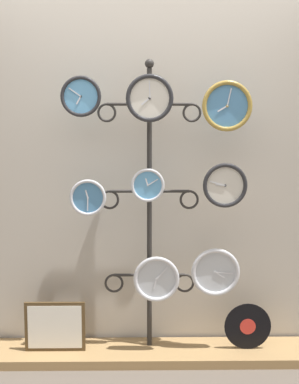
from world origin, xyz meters
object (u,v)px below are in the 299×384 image
at_px(clock_bottom_right, 215,272).
at_px(clock_top_center, 150,98).
at_px(clock_top_left, 81,96).
at_px(display_stand, 149,253).
at_px(clock_middle_center, 148,185).
at_px(clock_top_right, 227,106).
at_px(clock_middle_right, 225,185).
at_px(picture_frame, 55,327).
at_px(vinyl_record, 248,326).
at_px(clock_middle_left, 88,198).
at_px(clock_bottom_center, 156,279).

bearing_deg(clock_bottom_right, clock_top_center, -175.63).
bearing_deg(clock_top_left, display_stand, 10.66).
bearing_deg(clock_top_left, clock_bottom_right, -0.02).
distance_m(display_stand, clock_middle_center, 0.47).
relative_size(clock_top_right, clock_middle_center, 1.48).
relative_size(clock_top_left, clock_middle_right, 0.90).
xyz_separation_m(clock_top_right, picture_frame, (-1.12, 0.00, -1.45)).
bearing_deg(vinyl_record, clock_top_center, -176.27).
bearing_deg(display_stand, clock_top_right, -9.63).
bearing_deg(clock_middle_left, clock_middle_right, -1.63).
height_order(clock_top_center, clock_middle_left, clock_top_center).
distance_m(clock_middle_center, vinyl_record, 1.16).
bearing_deg(clock_bottom_center, clock_top_right, 2.86).
xyz_separation_m(clock_top_left, clock_middle_left, (0.04, -0.01, -0.64)).
relative_size(clock_top_left, clock_top_center, 0.86).
bearing_deg(clock_bottom_right, clock_middle_right, -37.23).
bearing_deg(picture_frame, clock_top_left, 0.13).
distance_m(clock_top_left, vinyl_record, 1.87).
relative_size(clock_middle_left, clock_bottom_center, 0.78).
distance_m(clock_bottom_right, vinyl_record, 0.44).
relative_size(clock_middle_left, clock_middle_right, 0.83).
height_order(display_stand, vinyl_record, display_stand).
xyz_separation_m(display_stand, clock_top_left, (-0.43, -0.08, 1.03)).
relative_size(display_stand, clock_middle_right, 6.93).
bearing_deg(display_stand, clock_bottom_center, -67.20).
bearing_deg(vinyl_record, clock_bottom_center, -176.86).
distance_m(clock_top_center, clock_middle_center, 0.55).
xyz_separation_m(clock_top_center, clock_middle_right, (0.48, -0.00, -0.55)).
bearing_deg(clock_top_center, clock_top_left, 175.58).
xyz_separation_m(clock_top_left, clock_middle_center, (0.42, 0.00, -0.56)).
distance_m(display_stand, clock_top_center, 1.02).
bearing_deg(clock_bottom_right, clock_middle_left, -179.27).
bearing_deg(picture_frame, clock_middle_center, 0.25).
distance_m(clock_middle_left, clock_bottom_right, 0.97).
relative_size(clock_top_center, clock_middle_center, 1.37).
bearing_deg(vinyl_record, clock_top_left, -179.51).
xyz_separation_m(clock_middle_left, clock_bottom_right, (0.83, 0.01, -0.50)).
xyz_separation_m(display_stand, vinyl_record, (0.66, -0.07, -0.48)).
bearing_deg(clock_middle_center, clock_top_center, -71.75).
bearing_deg(picture_frame, display_stand, 7.43).
relative_size(display_stand, clock_bottom_center, 6.55).
distance_m(clock_top_center, clock_bottom_right, 1.21).
xyz_separation_m(display_stand, clock_middle_center, (-0.01, -0.08, 0.47)).
xyz_separation_m(clock_top_center, clock_bottom_right, (0.43, 0.03, -1.12)).
height_order(clock_middle_center, vinyl_record, clock_middle_center).
xyz_separation_m(clock_top_left, vinyl_record, (1.09, 0.01, -1.51)).
relative_size(clock_middle_center, clock_bottom_center, 0.72).
bearing_deg(clock_middle_center, clock_middle_right, -4.42).
bearing_deg(clock_middle_right, clock_top_center, 179.71).
xyz_separation_m(display_stand, clock_middle_left, (-0.40, -0.09, 0.39)).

